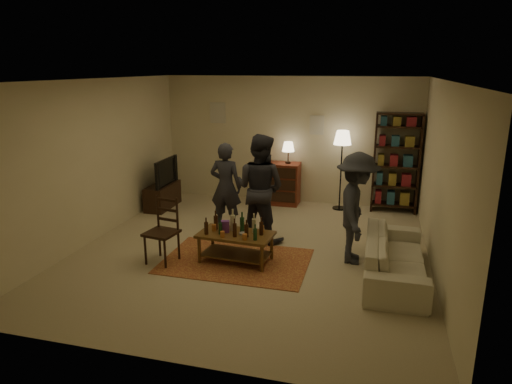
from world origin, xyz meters
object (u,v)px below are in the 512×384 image
(tv_stand, at_px, (163,190))
(sofa, at_px, (395,257))
(bookshelf, at_px, (396,162))
(person_by_sofa, at_px, (356,208))
(person_left, at_px, (226,187))
(floor_lamp, at_px, (342,143))
(dining_chair, at_px, (164,228))
(person_right, at_px, (260,188))
(coffee_table, at_px, (236,237))
(dresser, at_px, (277,182))

(tv_stand, bearing_deg, sofa, -25.34)
(tv_stand, distance_m, bookshelf, 4.84)
(bookshelf, height_order, person_by_sofa, bookshelf)
(sofa, height_order, person_left, person_left)
(bookshelf, bearing_deg, floor_lamp, -173.09)
(dining_chair, xyz_separation_m, bookshelf, (3.44, 3.49, 0.50))
(bookshelf, relative_size, person_right, 1.10)
(floor_lamp, bearing_deg, dining_chair, -125.13)
(sofa, relative_size, person_right, 1.14)
(coffee_table, bearing_deg, sofa, 1.45)
(bookshelf, height_order, person_left, bookshelf)
(person_right, relative_size, person_by_sofa, 1.08)
(dresser, xyz_separation_m, person_left, (-0.54, -1.81, 0.32))
(floor_lamp, height_order, person_by_sofa, person_by_sofa)
(coffee_table, bearing_deg, dresser, 91.14)
(tv_stand, distance_m, person_left, 1.98)
(floor_lamp, relative_size, sofa, 0.79)
(tv_stand, xyz_separation_m, person_right, (2.44, -1.26, 0.53))
(coffee_table, xyz_separation_m, sofa, (2.33, 0.06, -0.10))
(person_by_sofa, bearing_deg, dining_chair, 102.34)
(dining_chair, relative_size, dresser, 0.75)
(dining_chair, xyz_separation_m, person_left, (0.46, 1.61, 0.26))
(person_right, distance_m, person_by_sofa, 1.70)
(dining_chair, bearing_deg, bookshelf, 55.14)
(coffee_table, relative_size, bookshelf, 0.57)
(dining_chair, height_order, tv_stand, tv_stand)
(coffee_table, distance_m, person_by_sofa, 1.86)
(dining_chair, height_order, sofa, dining_chair)
(bookshelf, distance_m, person_by_sofa, 2.84)
(dresser, bearing_deg, coffee_table, -88.86)
(sofa, relative_size, person_by_sofa, 1.23)
(dining_chair, distance_m, person_left, 1.69)
(coffee_table, distance_m, tv_stand, 3.23)
(person_by_sofa, bearing_deg, person_right, 70.09)
(person_left, bearing_deg, floor_lamp, -135.71)
(floor_lamp, bearing_deg, bookshelf, 6.91)
(floor_lamp, relative_size, person_left, 1.03)
(person_right, bearing_deg, sofa, 172.70)
(dining_chair, distance_m, sofa, 3.41)
(dresser, height_order, floor_lamp, floor_lamp)
(tv_stand, bearing_deg, dining_chair, -63.45)
(dining_chair, height_order, floor_lamp, floor_lamp)
(dining_chair, height_order, person_right, person_right)
(floor_lamp, distance_m, person_left, 2.66)
(dresser, distance_m, person_by_sofa, 3.26)
(dining_chair, bearing_deg, person_right, 56.08)
(dining_chair, height_order, bookshelf, bookshelf)
(bookshelf, relative_size, person_by_sofa, 1.19)
(sofa, relative_size, person_left, 1.30)
(dresser, bearing_deg, bookshelf, 1.57)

